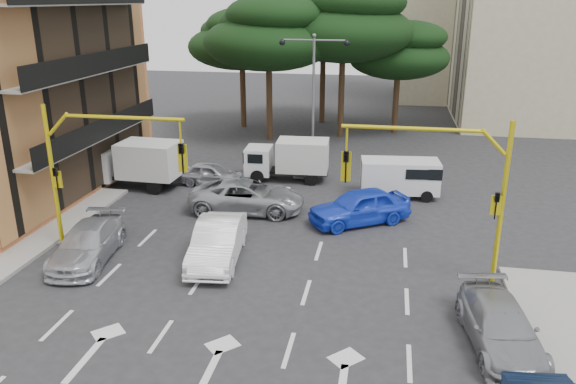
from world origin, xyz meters
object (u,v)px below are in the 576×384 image
car_silver_cross_b (211,174)px  car_silver_parked (500,327)px  street_lamp_center (314,77)px  van_white (399,178)px  signal_mast_left (92,160)px  car_blue_compact (359,206)px  box_truck_b (288,160)px  car_white_hatch (218,242)px  car_silver_wagon (88,243)px  signal_mast_right (451,178)px  box_truck_a (134,164)px  car_silver_cross_a (247,196)px

car_silver_cross_b → car_silver_parked: size_ratio=0.81×
street_lamp_center → van_white: size_ratio=1.95×
signal_mast_left → car_blue_compact: 11.76m
signal_mast_left → car_silver_parked: size_ratio=1.31×
signal_mast_left → box_truck_b: bearing=61.5°
car_white_hatch → car_silver_wagon: size_ratio=1.01×
signal_mast_left → car_blue_compact: (10.24, 4.88, -3.08)m
car_silver_cross_b → van_white: size_ratio=0.93×
car_blue_compact → street_lamp_center: bearing=169.2°
car_white_hatch → car_silver_parked: size_ratio=1.05×
car_silver_cross_b → car_blue_compact: bearing=-115.1°
signal_mast_right → car_silver_wagon: (-13.69, -0.91, -3.19)m
signal_mast_right → car_silver_cross_b: size_ratio=1.62×
street_lamp_center → box_truck_a: size_ratio=1.49×
signal_mast_left → car_white_hatch: bearing=-0.5°
car_silver_wagon → box_truck_a: 9.18m
signal_mast_right → car_silver_wagon: size_ratio=1.25×
car_silver_cross_b → signal_mast_left: bearing=170.1°
street_lamp_center → car_silver_cross_a: 9.98m
street_lamp_center → box_truck_b: bearing=-106.7°
signal_mast_right → car_silver_cross_a: signal_mast_right is taller
box_truck_a → car_silver_wagon: bearing=-164.3°
car_silver_wagon → van_white: (12.15, 9.92, 0.30)m
box_truck_a → car_silver_cross_b: bearing=-72.7°
van_white → box_truck_a: (-14.26, -1.00, 0.29)m
signal_mast_right → signal_mast_left: bearing=180.0°
car_silver_parked → box_truck_b: (-9.10, 14.93, 0.50)m
car_blue_compact → box_truck_a: box_truck_a is taller
signal_mast_right → car_silver_cross_a: (-8.80, 5.42, -3.12)m
car_silver_parked → box_truck_b: size_ratio=0.97×
car_white_hatch → car_silver_cross_b: bearing=102.8°
car_silver_cross_b → car_silver_parked: bearing=-134.0°
car_silver_wagon → van_white: 15.69m
car_silver_cross_b → box_truck_b: 4.39m
signal_mast_right → van_white: signal_mast_right is taller
box_truck_a → box_truck_b: box_truck_a is taller
car_blue_compact → box_truck_b: (-4.42, 5.87, 0.36)m
car_blue_compact → car_silver_wagon: car_blue_compact is taller
street_lamp_center → car_white_hatch: 14.91m
car_silver_cross_b → box_truck_b: box_truck_b is taller
car_silver_wagon → signal_mast_right: bearing=-4.1°
car_white_hatch → street_lamp_center: bearing=76.2°
signal_mast_left → box_truck_a: bearing=105.3°
car_silver_parked → van_white: 13.50m
car_white_hatch → car_silver_cross_b: car_white_hatch is taller
car_silver_wagon → box_truck_b: bearing=55.2°
car_silver_cross_b → van_white: (10.26, -0.07, 0.36)m
street_lamp_center → car_white_hatch: street_lamp_center is taller
street_lamp_center → signal_mast_right: bearing=-64.1°
signal_mast_left → car_silver_wagon: (-0.08, -0.91, -3.19)m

